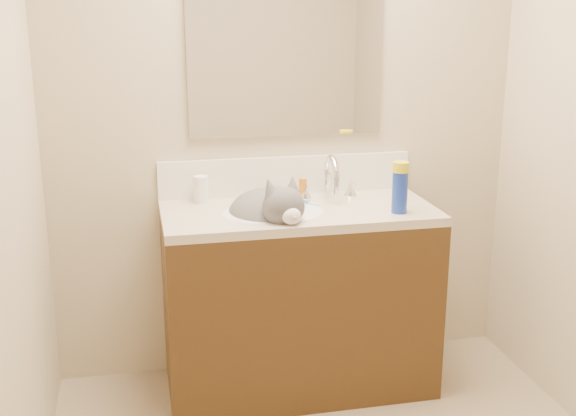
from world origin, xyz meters
name	(u,v)px	position (x,y,z in m)	size (l,w,h in m)	color
room_shell	(376,90)	(0.00, 0.00, 1.49)	(2.24, 2.54, 2.52)	#BDAD8D
vanity_cabinet	(298,303)	(0.00, 0.97, 0.41)	(1.20, 0.55, 0.82)	#3E2811
counter_slab	(299,213)	(0.00, 0.97, 0.84)	(1.20, 0.55, 0.04)	beige
basin	(274,227)	(-0.12, 0.94, 0.79)	(0.45, 0.36, 0.14)	white
faucet	(330,180)	(0.18, 1.11, 0.95)	(0.28, 0.20, 0.21)	silver
cat	(270,215)	(-0.14, 0.95, 0.85)	(0.45, 0.50, 0.35)	#514F51
backsplash	(286,175)	(0.00, 1.24, 0.95)	(1.20, 0.02, 0.18)	white
mirror	(286,48)	(0.00, 1.24, 1.54)	(0.90, 0.02, 0.80)	white
pill_bottle	(201,189)	(-0.41, 1.17, 0.92)	(0.07, 0.07, 0.12)	white
pill_label	(201,193)	(-0.41, 1.17, 0.91)	(0.06, 0.06, 0.04)	orange
silver_jar	(275,192)	(-0.07, 1.16, 0.89)	(0.05, 0.05, 0.06)	#B7B7BC
amber_bottle	(303,188)	(0.06, 1.16, 0.91)	(0.04, 0.04, 0.09)	#C66C17
toothbrush	(307,202)	(0.05, 1.05, 0.86)	(0.01, 0.14, 0.01)	white
toothbrush_head	(307,202)	(0.05, 1.05, 0.87)	(0.02, 0.03, 0.02)	#6289D1
spray_can	(400,192)	(0.41, 0.82, 0.95)	(0.07, 0.07, 0.18)	#16309F
spray_cap	(401,167)	(0.41, 0.82, 1.06)	(0.07, 0.07, 0.04)	yellow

